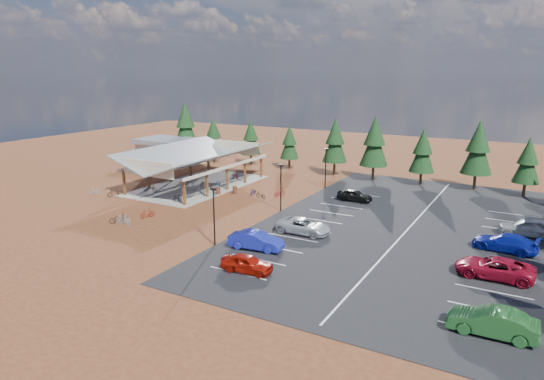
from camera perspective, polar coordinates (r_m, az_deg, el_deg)
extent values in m
plane|color=#5C2A18|center=(53.06, -4.76, -2.29)|extent=(140.00, 140.00, 0.00)
cube|color=black|center=(48.52, 15.82, -4.34)|extent=(27.00, 44.00, 0.04)
cube|color=gray|center=(64.24, -8.66, 0.52)|extent=(10.60, 18.60, 0.10)
cube|color=brown|center=(60.89, -17.00, 0.82)|extent=(0.25, 0.25, 3.00)
cube|color=brown|center=(63.77, -14.29, 1.57)|extent=(0.25, 0.25, 3.00)
cube|color=brown|center=(66.79, -11.82, 2.26)|extent=(0.25, 0.25, 3.00)
cube|color=brown|center=(69.94, -9.57, 2.89)|extent=(0.25, 0.25, 3.00)
cube|color=brown|center=(73.18, -7.51, 3.45)|extent=(0.25, 0.25, 3.00)
cube|color=brown|center=(54.72, -10.31, -0.23)|extent=(0.25, 0.25, 3.00)
cube|color=brown|center=(57.91, -7.67, 0.65)|extent=(0.25, 0.25, 3.00)
cube|color=brown|center=(61.22, -5.31, 1.44)|extent=(0.25, 0.25, 3.00)
cube|color=brown|center=(64.64, -3.19, 2.15)|extent=(0.25, 0.25, 3.00)
cube|color=brown|center=(68.14, -1.29, 2.79)|extent=(0.25, 0.25, 3.00)
cube|color=beige|center=(66.78, -12.15, 3.55)|extent=(0.22, 18.00, 0.35)
cube|color=beige|center=(60.69, -5.03, 2.79)|extent=(0.22, 18.00, 0.35)
cube|color=slate|center=(65.26, -10.80, 4.19)|extent=(5.85, 19.40, 2.13)
cube|color=slate|center=(61.72, -6.66, 3.79)|extent=(5.85, 19.40, 2.13)
cube|color=beige|center=(56.80, -14.38, 2.45)|extent=(7.50, 0.15, 1.80)
cube|color=beige|center=(70.65, -4.27, 5.05)|extent=(7.50, 0.15, 1.80)
cube|color=#ADA593|center=(81.03, -11.75, 4.30)|extent=(10.00, 6.00, 3.20)
cube|color=slate|center=(80.73, -11.82, 5.66)|extent=(11.00, 7.00, 0.70)
cylinder|color=black|center=(41.76, -6.83, -3.29)|extent=(0.14, 0.14, 5.00)
cube|color=black|center=(41.08, -6.93, 0.11)|extent=(0.50, 0.25, 0.18)
cylinder|color=black|center=(51.55, 1.04, 0.14)|extent=(0.14, 0.14, 5.00)
cube|color=black|center=(51.00, 1.06, 2.93)|extent=(0.50, 0.25, 0.18)
cylinder|color=black|center=(62.11, 6.32, 2.45)|extent=(0.14, 0.14, 5.00)
cube|color=black|center=(61.66, 6.39, 4.77)|extent=(0.50, 0.25, 0.18)
cylinder|color=#4D291B|center=(59.30, -6.37, -0.14)|extent=(0.60, 0.60, 0.90)
cylinder|color=#4D291B|center=(59.64, -4.37, -0.01)|extent=(0.60, 0.60, 0.90)
cylinder|color=#382314|center=(84.64, -10.00, 4.48)|extent=(0.36, 0.36, 2.33)
cone|color=black|center=(84.09, -10.11, 7.15)|extent=(4.11, 4.11, 5.60)
cone|color=black|center=(83.85, -10.18, 8.73)|extent=(3.17, 3.17, 4.20)
cylinder|color=#382314|center=(80.01, -6.82, 3.86)|extent=(0.36, 0.36, 1.79)
cone|color=black|center=(79.54, -6.89, 6.01)|extent=(3.15, 3.15, 4.29)
cone|color=black|center=(79.32, -6.93, 7.29)|extent=(2.43, 2.43, 3.22)
cylinder|color=#382314|center=(77.44, -2.48, 3.60)|extent=(0.36, 0.36, 1.76)
cone|color=black|center=(76.95, -2.51, 5.79)|extent=(3.10, 3.10, 4.23)
cone|color=black|center=(76.72, -2.52, 7.10)|extent=(2.40, 2.40, 3.17)
cylinder|color=#382314|center=(74.47, 2.06, 3.13)|extent=(0.36, 0.36, 1.64)
cone|color=black|center=(74.00, 2.07, 5.25)|extent=(2.88, 2.88, 3.92)
cone|color=black|center=(73.77, 2.08, 6.50)|extent=(2.22, 2.22, 2.94)
cylinder|color=#382314|center=(70.40, 7.33, 2.54)|extent=(0.36, 0.36, 2.00)
cone|color=black|center=(69.81, 7.42, 5.27)|extent=(3.52, 3.52, 4.80)
cone|color=black|center=(69.54, 7.47, 6.90)|extent=(2.72, 2.72, 3.60)
cylinder|color=#382314|center=(67.69, 11.79, 1.97)|extent=(0.36, 0.36, 2.17)
cone|color=black|center=(67.04, 11.94, 5.05)|extent=(3.81, 3.81, 5.20)
cone|color=black|center=(66.75, 12.04, 6.88)|extent=(2.95, 2.95, 3.90)
cylinder|color=#382314|center=(66.57, 17.08, 1.30)|extent=(0.36, 0.36, 1.84)
cone|color=black|center=(65.99, 17.28, 3.96)|extent=(3.25, 3.25, 4.43)
cone|color=black|center=(65.71, 17.39, 5.54)|extent=(2.51, 2.51, 3.32)
cylinder|color=#382314|center=(66.29, 22.73, 0.91)|extent=(0.36, 0.36, 2.15)
cone|color=black|center=(65.63, 23.03, 4.02)|extent=(3.78, 3.78, 5.16)
cone|color=black|center=(65.34, 23.20, 5.87)|extent=(2.92, 2.92, 3.87)
cylinder|color=#382314|center=(65.30, 27.53, 0.04)|extent=(0.36, 0.36, 1.76)
cone|color=black|center=(64.73, 27.82, 2.60)|extent=(3.09, 3.09, 4.21)
cone|color=black|center=(64.45, 28.00, 4.13)|extent=(2.39, 2.39, 3.16)
imported|color=black|center=(61.79, -14.14, 0.21)|extent=(1.89, 1.03, 0.94)
imported|color=gray|center=(64.27, -9.59, 0.97)|extent=(1.65, 0.82, 0.95)
imported|color=#235393|center=(66.63, -10.23, 1.35)|extent=(1.61, 0.70, 0.82)
imported|color=maroon|center=(69.43, -8.13, 2.00)|extent=(1.65, 0.71, 0.96)
imported|color=black|center=(56.45, -11.14, -0.94)|extent=(1.78, 1.01, 0.89)
imported|color=gray|center=(61.15, -8.86, 0.32)|extent=(1.58, 0.87, 0.92)
imported|color=#1E4E9E|center=(63.42, -5.96, 0.88)|extent=(1.68, 0.60, 0.88)
imported|color=maroon|center=(67.63, -4.36, 1.77)|extent=(1.61, 0.90, 0.93)
imported|color=black|center=(61.10, -17.99, -0.28)|extent=(1.29, 2.00, 0.99)
imported|color=gray|center=(62.54, -20.17, -0.14)|extent=(1.66, 1.23, 0.99)
imported|color=maroon|center=(51.39, -14.45, -2.67)|extent=(0.92, 1.70, 0.98)
imported|color=black|center=(50.57, -17.62, -3.19)|extent=(1.43, 1.85, 0.93)
imported|color=#9CA0A4|center=(49.84, -17.11, -3.33)|extent=(1.81, 0.76, 1.05)
imported|color=#0C0D7A|center=(58.90, -2.21, -0.20)|extent=(0.76, 1.61, 0.82)
imported|color=maroon|center=(58.14, 0.92, -0.30)|extent=(1.18, 1.63, 0.97)
imported|color=black|center=(57.38, -1.34, -0.57)|extent=(1.65, 0.96, 0.82)
imported|color=#9E1307|center=(36.74, -2.97, -8.62)|extent=(4.14, 2.02, 1.36)
imported|color=#1A23A0|center=(41.14, -1.89, -5.94)|extent=(4.87, 2.26, 1.55)
imported|color=#A9AEB2|center=(45.11, 3.71, -4.23)|extent=(5.17, 2.50, 1.42)
imported|color=black|center=(56.68, 9.71, -0.63)|extent=(4.06, 1.68, 1.37)
imported|color=#1F5423|center=(31.27, 24.48, -13.94)|extent=(4.95, 1.86, 1.61)
imported|color=maroon|center=(39.26, 24.69, -8.31)|extent=(5.49, 2.61, 1.51)
imported|color=#0A168C|center=(45.16, 25.72, -5.58)|extent=(5.31, 2.61, 1.49)
imported|color=#96999D|center=(50.03, 27.88, -3.89)|extent=(5.10, 2.55, 1.67)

